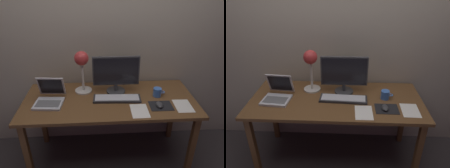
% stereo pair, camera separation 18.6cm
% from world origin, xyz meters
% --- Properties ---
extents(ground_plane, '(4.80, 4.80, 0.00)m').
position_xyz_m(ground_plane, '(0.00, 0.00, 0.00)').
color(ground_plane, '#383333').
rests_on(ground_plane, ground).
extents(back_wall, '(4.80, 0.06, 2.60)m').
position_xyz_m(back_wall, '(0.00, 0.40, 1.30)').
color(back_wall, '#B2A893').
rests_on(back_wall, ground).
extents(desk, '(1.60, 0.70, 0.74)m').
position_xyz_m(desk, '(0.00, 0.00, 0.66)').
color(desk, brown).
rests_on(desk, ground).
extents(monitor, '(0.45, 0.18, 0.37)m').
position_xyz_m(monitor, '(0.07, 0.13, 0.94)').
color(monitor, '#38383A').
rests_on(monitor, desk).
extents(keyboard_main, '(0.45, 0.16, 0.03)m').
position_xyz_m(keyboard_main, '(0.07, -0.02, 0.75)').
color(keyboard_main, '#28282B').
rests_on(keyboard_main, desk).
extents(laptop, '(0.27, 0.29, 0.22)m').
position_xyz_m(laptop, '(-0.54, -0.01, 0.80)').
color(laptop, silver).
rests_on(laptop, desk).
extents(desk_lamp, '(0.17, 0.17, 0.42)m').
position_xyz_m(desk_lamp, '(-0.25, 0.16, 1.03)').
color(desk_lamp, beige).
rests_on(desk_lamp, desk).
extents(mousepad, '(0.20, 0.16, 0.00)m').
position_xyz_m(mousepad, '(0.45, -0.15, 0.74)').
color(mousepad, black).
rests_on(mousepad, desk).
extents(mouse, '(0.06, 0.10, 0.03)m').
position_xyz_m(mouse, '(0.43, -0.16, 0.76)').
color(mouse, '#38383A').
rests_on(mouse, mousepad).
extents(coffee_mug, '(0.11, 0.08, 0.08)m').
position_xyz_m(coffee_mug, '(0.46, 0.02, 0.78)').
color(coffee_mug, '#3F72CC').
rests_on(coffee_mug, desk).
extents(paper_sheet_near_mouse, '(0.15, 0.21, 0.00)m').
position_xyz_m(paper_sheet_near_mouse, '(0.65, -0.17, 0.74)').
color(paper_sheet_near_mouse, white).
rests_on(paper_sheet_near_mouse, desk).
extents(paper_sheet_by_keyboard, '(0.15, 0.21, 0.00)m').
position_xyz_m(paper_sheet_by_keyboard, '(0.25, -0.22, 0.74)').
color(paper_sheet_by_keyboard, white).
rests_on(paper_sheet_by_keyboard, desk).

